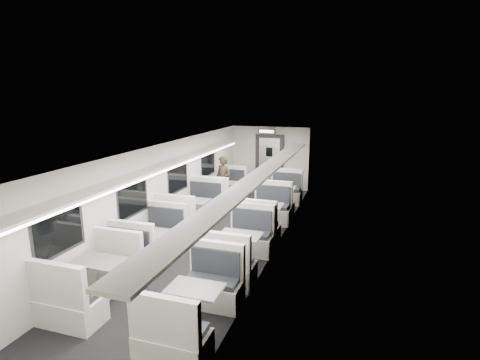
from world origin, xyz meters
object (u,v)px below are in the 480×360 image
Objects in this scene: booth_right_a at (281,198)px; booth_right_c at (240,250)px; booth_left_d at (101,279)px; booth_right_b at (265,218)px; passenger at (223,180)px; booth_right_d at (195,308)px; exit_sign at (267,131)px; booth_left_b at (193,213)px; booth_left_a at (224,192)px; booth_left_c at (147,247)px; vestibule_door at (269,162)px.

booth_right_a is 4.26m from booth_right_c.
booth_left_d is 0.95× the size of booth_right_b.
booth_right_a is at bearing 90.00° from booth_right_c.
booth_right_d is at bearing -53.30° from passenger.
booth_left_d is 4.59m from booth_right_b.
booth_left_b is at bearing -102.78° from exit_sign.
passenger is (0.04, 2.33, 0.42)m from booth_left_b.
booth_left_c reaches higher than booth_left_a.
booth_right_b is (2.00, -2.26, 0.03)m from booth_left_a.
booth_left_b is 1.09× the size of booth_right_d.
booth_left_c is 5.09m from booth_right_a.
passenger reaches higher than booth_right_a.
booth_right_a is 2.99m from exit_sign.
exit_sign is (1.00, 1.92, 1.91)m from booth_left_a.
booth_right_a is 2.01m from passenger.
exit_sign reaches higher than booth_left_c.
booth_left_a is 2.70m from vestibule_door.
vestibule_door is (-1.00, 9.11, 0.67)m from booth_right_d.
booth_right_a reaches higher than booth_left_a.
booth_left_c is 7.10m from exit_sign.
booth_left_a is 0.48m from passenger.
booth_right_d is (2.00, -4.22, -0.03)m from booth_left_b.
booth_left_d is (0.00, -6.39, 0.01)m from booth_left_a.
booth_left_a is 6.39m from booth_left_d.
booth_left_a is 2.48m from booth_left_b.
vestibule_door is at bearing 67.49° from booth_left_a.
booth_left_d is 6.54m from booth_right_a.
booth_left_b reaches higher than booth_left_c.
booth_right_c is 4.72m from passenger.
exit_sign is (0.00, -0.49, 1.24)m from vestibule_door.
booth_right_c is at bearing 90.00° from booth_right_d.
vestibule_door is (1.00, 8.80, 0.66)m from booth_left_d.
booth_left_b is 1.07× the size of vestibule_door.
passenger is at bearing -75.61° from booth_left_a.
booth_left_c is at bearing -90.00° from booth_left_a.
booth_right_b reaches higher than booth_right_a.
exit_sign is (-1.00, 2.09, 1.89)m from booth_right_a.
booth_left_b is 2.01m from booth_right_b.
booth_left_d is at bearing -96.86° from exit_sign.
booth_left_a is 0.98× the size of booth_right_c.
booth_right_c is 3.45× the size of exit_sign.
exit_sign is at bearing 83.14° from booth_left_d.
passenger is at bearing -110.49° from vestibule_door.
exit_sign reaches higher than booth_right_a.
booth_left_a is 3.37× the size of exit_sign.
exit_sign is (1.00, 4.41, 1.88)m from booth_left_b.
booth_left_c is 0.94× the size of booth_right_b.
booth_left_d is 2.02m from booth_right_d.
booth_left_d is at bearing 171.06° from booth_right_d.
passenger reaches higher than booth_left_c.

